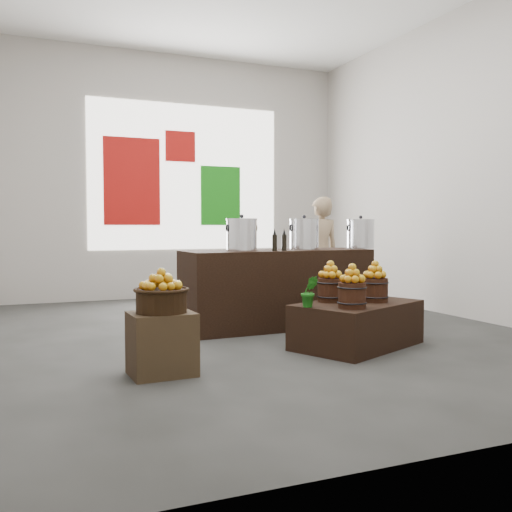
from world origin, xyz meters
name	(u,v)px	position (x,y,z in m)	size (l,w,h in m)	color
ground	(246,334)	(0.00, 0.00, 0.00)	(7.00, 7.00, 0.00)	#3B3B38
back_wall	(168,177)	(0.00, 3.50, 2.00)	(6.00, 0.04, 4.00)	#B1ABA4
back_opening	(186,177)	(0.30, 3.48, 2.00)	(3.20, 0.02, 2.40)	white
deco_red_left	(132,181)	(-0.60, 3.47, 1.90)	(0.90, 0.04, 1.40)	#AD100D
deco_green_right	(221,196)	(0.90, 3.47, 1.70)	(0.70, 0.04, 1.00)	#178013
deco_red_upper	(180,146)	(0.20, 3.47, 2.50)	(0.50, 0.04, 0.50)	#AD100D
crate	(162,344)	(-1.26, -1.36, 0.25)	(0.50, 0.41, 0.50)	#493922
wicker_basket	(161,301)	(-1.26, -1.36, 0.59)	(0.40, 0.40, 0.18)	black
apples_in_basket	(161,279)	(-1.26, -1.36, 0.76)	(0.31, 0.31, 0.17)	#A62205
display_table	(357,325)	(0.76, -1.04, 0.22)	(1.26, 0.78, 0.44)	black
apple_bucket_front_left	(352,295)	(0.51, -1.35, 0.55)	(0.25, 0.25, 0.23)	#35170E
apples_in_bucket_front_left	(352,273)	(0.51, -1.35, 0.75)	(0.19, 0.19, 0.17)	#A62205
apple_bucket_front_right	(375,290)	(0.95, -1.06, 0.55)	(0.25, 0.25, 0.23)	#35170E
apples_in_bucket_front_right	(375,270)	(0.95, -1.06, 0.75)	(0.19, 0.19, 0.17)	#A62205
apple_bucket_rear	(330,290)	(0.55, -0.88, 0.55)	(0.25, 0.25, 0.23)	#35170E
apples_in_bucket_rear	(330,270)	(0.55, -0.88, 0.75)	(0.19, 0.19, 0.17)	#A62205
herb_garnish_right	(369,286)	(1.07, -0.77, 0.56)	(0.22, 0.19, 0.24)	#196715
herb_garnish_left	(309,292)	(0.17, -1.15, 0.58)	(0.16, 0.13, 0.29)	#196715
counter	(277,289)	(0.48, 0.23, 0.45)	(2.22, 0.70, 0.91)	black
stock_pot_left	(242,235)	(0.03, 0.21, 1.08)	(0.34, 0.34, 0.34)	silver
stock_pot_center	(304,235)	(0.83, 0.24, 1.08)	(0.34, 0.34, 0.34)	silver
stock_pot_right	(360,235)	(1.64, 0.27, 1.08)	(0.34, 0.34, 0.34)	silver
oil_cruets	(286,240)	(0.49, 0.01, 1.03)	(0.16, 0.06, 0.25)	black
shopper	(320,253)	(1.70, 1.41, 0.80)	(0.58, 0.38, 1.60)	#917759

